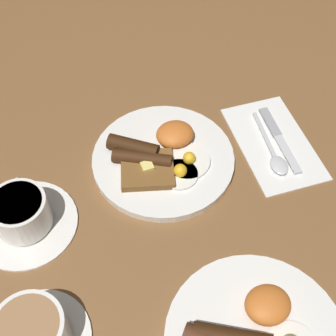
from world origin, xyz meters
name	(u,v)px	position (x,y,z in m)	size (l,w,h in m)	color
ground_plane	(163,162)	(0.00, 0.00, 0.00)	(3.00, 3.00, 0.00)	brown
breakfast_plate_near	(162,157)	(0.00, 0.00, 0.01)	(0.25, 0.25, 0.05)	white
teacup_near	(22,215)	(0.26, 0.04, 0.03)	(0.17, 0.17, 0.07)	white
teacup_far	(33,335)	(0.28, 0.24, 0.03)	(0.15, 0.15, 0.07)	white
napkin	(273,143)	(-0.21, 0.03, 0.00)	(0.13, 0.22, 0.01)	white
knife	(278,135)	(-0.22, 0.02, 0.01)	(0.03, 0.16, 0.01)	silver
spoon	(276,158)	(-0.19, 0.07, 0.01)	(0.04, 0.16, 0.01)	silver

